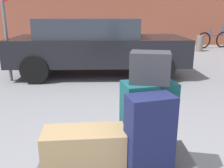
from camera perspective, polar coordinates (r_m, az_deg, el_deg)
The scene contains 9 objects.
suitcase_teal_front_right at distance 2.19m, azimuth 8.25°, elevation -7.90°, with size 0.44×0.26×0.66m, color #144C51.
duffel_bag_tan_stacked_top at distance 2.05m, azimuth -6.40°, elevation -14.68°, with size 0.65×0.29×0.33m, color #9E7F56.
suitcase_navy_center at distance 1.94m, azimuth 8.62°, elevation -11.61°, with size 0.35×0.21×0.63m, color #191E47.
duffel_bag_charcoal_topmost_pile at distance 2.05m, azimuth 8.76°, elevation 3.81°, with size 0.32×0.22×0.26m, color #2D2D33.
parked_car at distance 6.38m, azimuth -3.66°, elevation 8.98°, with size 4.31×1.94×1.42m.
bicycle_leaning at distance 12.23m, azimuth 22.33°, elevation 9.44°, with size 1.70×0.56×0.96m.
bollard_kerb_near at distance 10.46m, azimuth 11.35°, elevation 9.13°, with size 0.28×0.28×0.66m, color #72665B.
bollard_kerb_mid at distance 10.94m, azimuth 19.56°, elevation 8.82°, with size 0.28×0.28×0.66m, color #72665B.
no_parking_sign at distance 6.14m, azimuth -23.56°, elevation 13.51°, with size 0.48×0.16×2.27m.
Camera 1 is at (-0.11, -1.78, 1.56)m, focal length 39.67 mm.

